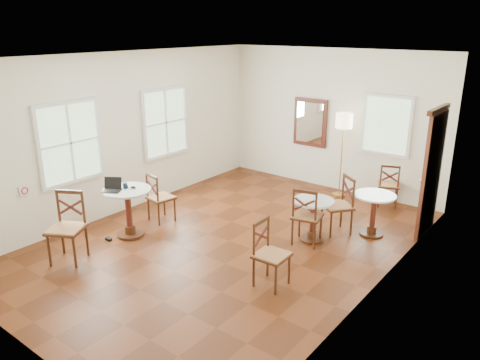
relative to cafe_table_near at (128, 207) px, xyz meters
The scene contains 17 objects.
ground 1.79m from the cafe_table_near, 30.64° to the left, with size 7.00×7.00×0.00m, color #5A260F.
room_shell 2.28m from the cafe_table_near, 39.02° to the left, with size 5.02×7.02×3.01m.
cafe_table_near is the anchor object (origin of this frame).
cafe_table_mid 3.10m from the cafe_table_near, 34.55° to the left, with size 0.68×0.68×0.72m.
cafe_table_back 4.16m from the cafe_table_near, 38.37° to the left, with size 0.70×0.70×0.74m.
chair_near_a 0.77m from the cafe_table_near, 94.67° to the left, with size 0.49×0.49×0.92m.
chair_near_b 1.13m from the cafe_table_near, 92.46° to the right, with size 0.68×0.68×1.08m.
chair_mid_a 2.99m from the cafe_table_near, 32.21° to the left, with size 0.54×0.54×0.99m.
chair_mid_b 2.80m from the cafe_table_near, ahead, with size 0.45×0.45×0.94m.
chair_back_a 5.03m from the cafe_table_near, 54.14° to the left, with size 0.53×0.53×0.88m.
chair_back_b 3.59m from the cafe_table_near, 40.33° to the left, with size 0.65×0.65×1.01m.
floor_lamp 4.56m from the cafe_table_near, 64.45° to the left, with size 0.34×0.34×1.76m.
laptop 0.44m from the cafe_table_near, 127.71° to the right, with size 0.37×0.36×0.21m.
mouse 0.36m from the cafe_table_near, 65.21° to the left, with size 0.10×0.06×0.04m, color black.
navy_mug 0.37m from the cafe_table_near, 163.65° to the left, with size 0.11×0.08×0.09m.
water_glass 0.39m from the cafe_table_near, 160.81° to the right, with size 0.06×0.06×0.09m, color white.
power_adapter 0.63m from the cafe_table_near, 111.43° to the right, with size 0.11×0.07×0.04m, color black.
Camera 1 is at (4.51, -5.49, 3.45)m, focal length 34.96 mm.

